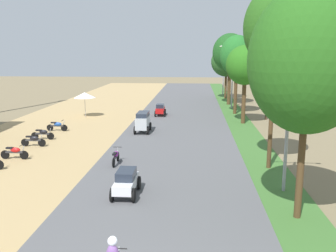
% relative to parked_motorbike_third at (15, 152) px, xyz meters
% --- Properties ---
extents(parked_motorbike_third, '(1.80, 0.54, 0.94)m').
position_rel_parked_motorbike_third_xyz_m(parked_motorbike_third, '(0.00, 0.00, 0.00)').
color(parked_motorbike_third, black).
rests_on(parked_motorbike_third, dirt_shoulder).
extents(parked_motorbike_fourth, '(1.80, 0.54, 0.94)m').
position_rel_parked_motorbike_third_xyz_m(parked_motorbike_fourth, '(-0.18, 3.16, 0.00)').
color(parked_motorbike_fourth, black).
rests_on(parked_motorbike_fourth, dirt_shoulder).
extents(parked_motorbike_fifth, '(1.80, 0.54, 0.94)m').
position_rel_parked_motorbike_third_xyz_m(parked_motorbike_fifth, '(-0.38, 5.27, 0.00)').
color(parked_motorbike_fifth, black).
rests_on(parked_motorbike_fifth, dirt_shoulder).
extents(parked_motorbike_sixth, '(1.80, 0.54, 0.94)m').
position_rel_parked_motorbike_third_xyz_m(parked_motorbike_sixth, '(-0.40, 8.34, 0.00)').
color(parked_motorbike_sixth, black).
rests_on(parked_motorbike_sixth, dirt_shoulder).
extents(vendor_umbrella, '(2.20, 2.20, 2.52)m').
position_rel_parked_motorbike_third_xyz_m(vendor_umbrella, '(-0.09, 15.44, 1.75)').
color(vendor_umbrella, '#99999E').
rests_on(vendor_umbrella, dirt_shoulder).
extents(median_tree_nearest, '(4.55, 4.55, 9.16)m').
position_rel_parked_motorbike_third_xyz_m(median_tree_nearest, '(15.48, -7.14, 5.83)').
color(median_tree_nearest, '#4C351E').
rests_on(median_tree_nearest, median_strip).
extents(median_tree_second, '(3.55, 3.55, 10.18)m').
position_rel_parked_motorbike_third_xyz_m(median_tree_second, '(15.58, -0.58, 7.42)').
color(median_tree_second, '#4C351E').
rests_on(median_tree_second, median_strip).
extents(median_tree_third, '(3.54, 3.54, 7.26)m').
position_rel_parked_motorbike_third_xyz_m(median_tree_third, '(15.79, 13.04, 4.89)').
color(median_tree_third, '#4C351E').
rests_on(median_tree_third, median_strip).
extents(median_tree_fourth, '(3.59, 3.59, 8.37)m').
position_rel_parked_motorbike_third_xyz_m(median_tree_fourth, '(15.59, 18.48, 5.72)').
color(median_tree_fourth, '#4C351E').
rests_on(median_tree_fourth, median_strip).
extents(median_tree_fifth, '(4.36, 4.36, 8.88)m').
position_rel_parked_motorbike_third_xyz_m(median_tree_fifth, '(15.52, 25.65, 5.99)').
color(median_tree_fifth, '#4C351E').
rests_on(median_tree_fifth, median_strip).
extents(median_tree_sixth, '(4.32, 4.32, 7.33)m').
position_rel_parked_motorbike_third_xyz_m(median_tree_sixth, '(15.62, 31.88, 4.71)').
color(median_tree_sixth, '#4C351E').
rests_on(median_tree_sixth, median_strip).
extents(streetlamp_near, '(3.16, 0.20, 7.17)m').
position_rel_parked_motorbike_third_xyz_m(streetlamp_near, '(15.60, -4.22, 3.67)').
color(streetlamp_near, gray).
rests_on(streetlamp_near, median_strip).
extents(streetlamp_mid, '(3.16, 0.20, 7.45)m').
position_rel_parked_motorbike_third_xyz_m(streetlamp_mid, '(15.60, 22.55, 3.82)').
color(streetlamp_mid, gray).
rests_on(streetlamp_mid, median_strip).
extents(streetlamp_far, '(3.16, 0.20, 7.53)m').
position_rel_parked_motorbike_third_xyz_m(streetlamp_far, '(15.60, 36.62, 3.86)').
color(streetlamp_far, gray).
rests_on(streetlamp_far, median_strip).
extents(utility_pole_near, '(1.80, 0.20, 8.50)m').
position_rel_parked_motorbike_third_xyz_m(utility_pole_near, '(18.37, 15.43, 3.89)').
color(utility_pole_near, brown).
rests_on(utility_pole_near, ground).
extents(car_sedan_white, '(1.10, 2.26, 1.19)m').
position_rel_parked_motorbike_third_xyz_m(car_sedan_white, '(8.07, -5.32, 0.19)').
color(car_sedan_white, silver).
rests_on(car_sedan_white, road_strip).
extents(car_van_silver, '(1.19, 2.41, 1.67)m').
position_rel_parked_motorbike_third_xyz_m(car_van_silver, '(6.93, 8.37, 0.47)').
color(car_van_silver, '#B7BCC1').
rests_on(car_van_silver, road_strip).
extents(car_hatchback_red, '(1.04, 2.00, 1.23)m').
position_rel_parked_motorbike_third_xyz_m(car_hatchback_red, '(7.62, 16.52, 0.19)').
color(car_hatchback_red, red).
rests_on(car_hatchback_red, road_strip).
extents(motorbike_ahead_second, '(0.54, 1.80, 0.94)m').
position_rel_parked_motorbike_third_xyz_m(motorbike_ahead_second, '(6.55, -0.57, 0.02)').
color(motorbike_ahead_second, black).
rests_on(motorbike_ahead_second, road_strip).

